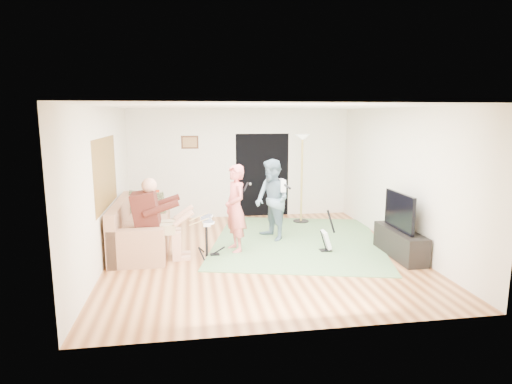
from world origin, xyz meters
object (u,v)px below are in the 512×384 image
Objects in this scene: sofa at (137,233)px; guitarist at (272,200)px; television at (399,211)px; torchiere_lamp at (302,163)px; dining_chair at (153,217)px; drum_kit at (207,239)px; singer at (235,208)px; tv_cabinet at (400,243)px; guitar_spare at (326,240)px.

sofa is 1.39× the size of guitarist.
torchiere_lamp is at bearing 111.55° from television.
dining_chair is (-3.47, -0.27, -1.12)m from torchiere_lamp.
guitarist is at bearing 32.43° from drum_kit.
dining_chair is (-1.66, 1.70, -0.51)m from singer.
guitar_spare is at bearing 158.74° from tv_cabinet.
torchiere_lamp reaches higher than television.
torchiere_lamp reaches higher than guitar_spare.
drum_kit is 3.42m from torchiere_lamp.
guitar_spare is (2.26, -0.06, -0.09)m from drum_kit.
sofa is 4.95m from tv_cabinet.
singer is at bearing 164.79° from television.
guitarist is at bearing 145.29° from television.
dining_chair is 5.23m from tv_cabinet.
torchiere_lamp is at bearing 43.10° from drum_kit.
television is (2.89, -0.79, 0.02)m from singer.
torchiere_lamp is at bearing 87.31° from guitar_spare.
dining_chair is 0.88× the size of television.
guitar_spare is 0.90× the size of dining_chair.
guitar_spare reaches higher than drum_kit.
television reaches higher than guitar_spare.
tv_cabinet is 0.60m from television.
television is (3.45, -0.54, 0.53)m from drum_kit.
dining_chair is (0.20, 1.29, 0.01)m from sofa.
drum_kit is 0.82× the size of dining_chair.
guitar_spare is at bearing -92.69° from torchiere_lamp.
singer reaches higher than tv_cabinet.
drum_kit is 0.72× the size of television.
television is (4.56, -2.49, 0.53)m from dining_chair.
guitarist reaches higher than drum_kit.
singer is 0.79× the size of torchiere_lamp.
dining_chair is (-2.50, 1.06, -0.52)m from guitarist.
television is at bearing 180.00° from tv_cabinet.
guitar_spare is 3.91m from dining_chair.
singer is at bearing -132.47° from torchiere_lamp.
guitarist is (2.69, 0.23, 0.52)m from sofa.
drum_kit reaches higher than tv_cabinet.
dining_chair is at bearing -150.94° from singer.
guitarist is 1.20× the size of tv_cabinet.
sofa is 1.41× the size of singer.
tv_cabinet is (1.14, -2.75, -1.19)m from torchiere_lamp.
guitar_spare is 2.58m from torchiere_lamp.
guitarist is 2.76m from dining_chair.
dining_chair is at bearing 81.27° from sofa.
singer reaches higher than television.
television is at bearing -68.45° from torchiere_lamp.
guitarist is at bearing 145.93° from tv_cabinet.
sofa reaches higher than guitar_spare.
sofa is 2.30× the size of television.
drum_kit is 0.91× the size of guitar_spare.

